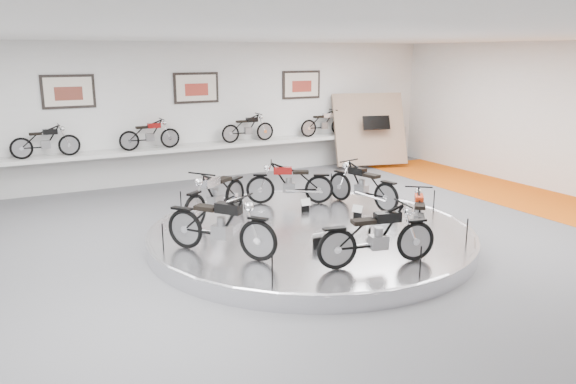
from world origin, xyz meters
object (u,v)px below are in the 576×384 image
bike_c (216,195)px  bike_f (419,214)px  shelf (201,147)px  bike_e (378,235)px  bike_b (290,182)px  bike_a (362,184)px  bike_d (220,224)px  display_platform (311,235)px

bike_c → bike_f: 4.09m
shelf → bike_e: bike_e is taller
bike_b → bike_c: bike_c is taller
bike_a → bike_e: (-1.90, -3.11, 0.01)m
bike_c → bike_f: (2.96, -2.82, -0.09)m
bike_e → bike_b: bearing=93.5°
bike_d → bike_b: bearing=95.9°
shelf → bike_f: 7.96m
bike_c → bike_f: bike_c is taller
bike_c → bike_e: 3.89m
bike_b → bike_f: bike_b is taller
shelf → bike_c: size_ratio=5.92×
shelf → bike_a: bearing=-71.4°
display_platform → bike_f: bike_f is taller
bike_f → bike_e: bearing=155.1°
bike_a → bike_e: size_ratio=0.98×
bike_b → bike_d: bike_d is taller
bike_f → bike_c: bearing=84.1°
bike_a → bike_d: 4.23m
bike_c → bike_d: 2.07m
bike_d → bike_e: 2.65m
bike_e → bike_f: size_ratio=1.14×
bike_b → bike_c: 2.03m
bike_d → bike_f: bearing=40.0°
bike_c → bike_f: bearing=101.0°
bike_d → bike_f: 3.72m
shelf → bike_a: (1.85, -5.51, -0.19)m
bike_b → bike_f: 3.42m
display_platform → bike_d: 2.30m
shelf → bike_f: bike_f is taller
shelf → bike_b: (0.52, -4.54, -0.20)m
bike_d → bike_f: size_ratio=1.20×
bike_a → bike_b: 1.65m
bike_b → bike_f: size_ratio=1.11×
bike_d → bike_c: bearing=124.7°
display_platform → shelf: size_ratio=0.58×
shelf → bike_b: bearing=-83.5°
display_platform → bike_c: 2.14m
bike_b → bike_a: bearing=170.3°
bike_b → bike_f: (0.99, -3.28, -0.05)m
shelf → bike_c: bike_c is taller
shelf → bike_d: 7.28m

